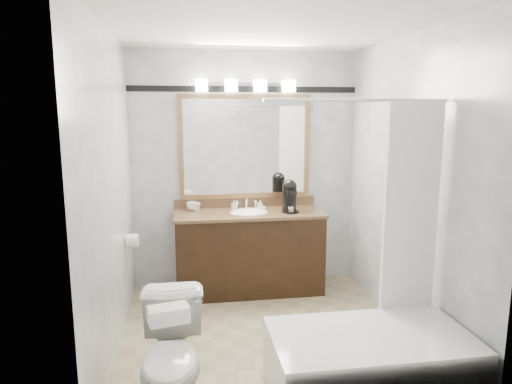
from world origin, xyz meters
TOP-DOWN VIEW (x-y plane):
  - room at (0.00, 0.00)m, footprint 2.42×2.62m
  - vanity at (0.00, 1.02)m, footprint 1.53×0.58m
  - mirror at (0.00, 1.28)m, footprint 1.40×0.04m
  - vanity_light_bar at (0.00, 1.23)m, footprint 1.02×0.14m
  - accent_stripe at (0.00, 1.29)m, footprint 2.40×0.01m
  - bathtub at (0.55, -0.90)m, footprint 1.30×0.75m
  - tp_roll at (-1.14, 0.66)m, footprint 0.11×0.12m
  - toilet at (-0.75, -0.88)m, footprint 0.42×0.72m
  - tissue_box at (-0.75, -1.12)m, footprint 0.24×0.17m
  - coffee_maker at (0.42, 0.99)m, footprint 0.17×0.22m
  - cup_left at (-0.58, 1.20)m, footprint 0.14×0.14m
  - cup_right at (-0.53, 1.16)m, footprint 0.11×0.11m
  - soap_bottle_a at (-0.14, 1.16)m, footprint 0.06×0.06m
  - soap_bottle_b at (0.15, 1.21)m, footprint 0.08×0.08m
  - soap_bar at (0.15, 1.13)m, footprint 0.09×0.05m

SIDE VIEW (x-z plane):
  - bathtub at x=0.55m, z-range -0.70..1.26m
  - toilet at x=-0.75m, z-range 0.00..0.73m
  - vanity at x=0.00m, z-range -0.04..0.93m
  - tp_roll at x=-1.14m, z-range 0.64..0.76m
  - tissue_box at x=-0.75m, z-range 0.73..0.82m
  - soap_bar at x=0.15m, z-range 0.85..0.88m
  - soap_bottle_b at x=0.15m, z-range 0.85..0.93m
  - cup_right at x=-0.53m, z-range 0.85..0.93m
  - cup_left at x=-0.58m, z-range 0.85..0.94m
  - soap_bottle_a at x=-0.14m, z-range 0.85..0.95m
  - coffee_maker at x=0.42m, z-range 0.85..1.19m
  - room at x=0.00m, z-range -0.01..2.51m
  - mirror at x=0.00m, z-range 0.95..2.05m
  - accent_stripe at x=0.00m, z-range 2.07..2.13m
  - vanity_light_bar at x=0.00m, z-range 2.07..2.19m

